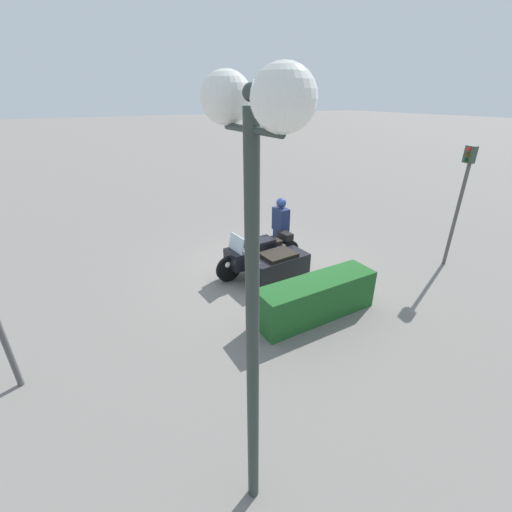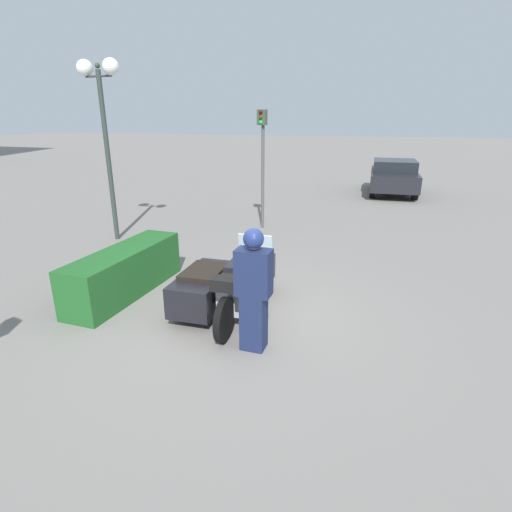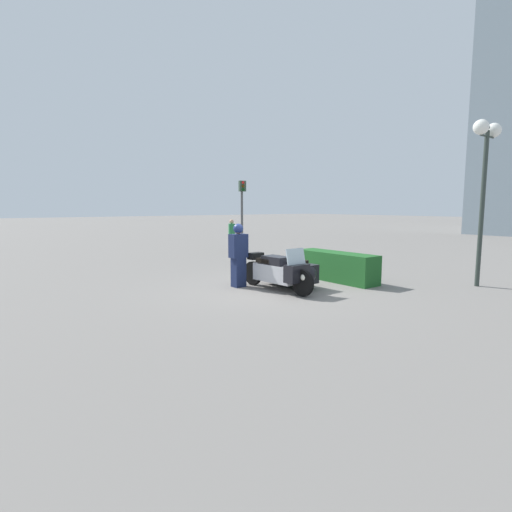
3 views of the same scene
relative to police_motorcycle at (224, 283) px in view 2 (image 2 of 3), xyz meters
name	(u,v)px [view 2 (image 2 of 3)]	position (x,y,z in m)	size (l,w,h in m)	color
ground_plane	(233,319)	(-0.30, -0.26, -0.47)	(160.00, 160.00, 0.00)	slate
police_motorcycle	(224,283)	(0.00, 0.00, 0.00)	(2.55, 1.31, 1.16)	black
officer_rider	(254,287)	(-0.98, -0.87, 0.44)	(0.29, 0.48, 1.73)	#192347
hedge_bush_curbside	(125,272)	(0.01, 1.97, -0.05)	(2.65, 0.72, 0.84)	#1E5623
twin_lamp_post	(101,99)	(2.93, 4.43, 3.05)	(0.39, 1.14, 4.42)	#2D3833
traffic_light_near	(262,152)	(5.32, 1.11, 1.72)	(0.22, 0.28, 3.31)	#4C4C4C
parked_car_background	(394,176)	(12.71, -2.40, 0.29)	(4.23, 2.11, 1.43)	black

